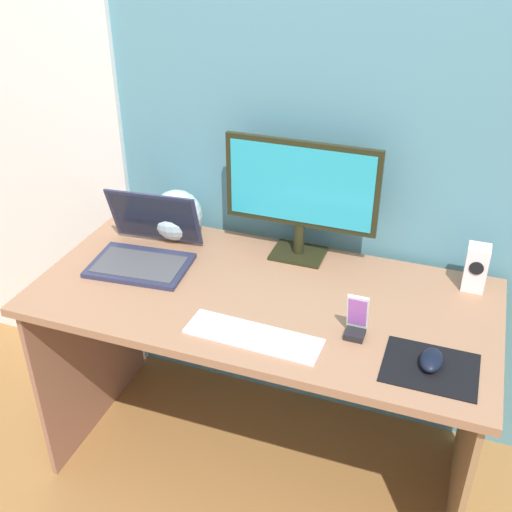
{
  "coord_description": "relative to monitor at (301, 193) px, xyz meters",
  "views": [
    {
      "loc": [
        0.53,
        -1.54,
        1.85
      ],
      "look_at": [
        -0.01,
        -0.02,
        0.89
      ],
      "focal_mm": 43.89,
      "sensor_mm": 36.0,
      "label": 1
    }
  ],
  "objects": [
    {
      "name": "desk",
      "position": [
        -0.04,
        -0.27,
        -0.39
      ],
      "size": [
        1.45,
        0.7,
        0.75
      ],
      "color": "#9B6B4D",
      "rests_on": "ground_plane"
    },
    {
      "name": "mouse",
      "position": [
        0.5,
        -0.44,
        -0.22
      ],
      "size": [
        0.06,
        0.1,
        0.04
      ],
      "primitive_type": "ellipsoid",
      "rotation": [
        0.0,
        0.0,
        -0.05
      ],
      "color": "black",
      "rests_on": "mousepad"
    },
    {
      "name": "ground_plane",
      "position": [
        -0.04,
        -0.27,
        -0.98
      ],
      "size": [
        8.0,
        8.0,
        0.0
      ],
      "primitive_type": "plane",
      "color": "olive"
    },
    {
      "name": "door_left",
      "position": [
        -1.13,
        0.1,
        0.03
      ],
      "size": [
        0.82,
        0.02,
        2.02
      ],
      "primitive_type": "cube",
      "color": "white",
      "rests_on": "ground_plane"
    },
    {
      "name": "monitor",
      "position": [
        0.0,
        0.0,
        0.0
      ],
      "size": [
        0.52,
        0.14,
        0.42
      ],
      "color": "black",
      "rests_on": "desk"
    },
    {
      "name": "wall_back",
      "position": [
        -0.04,
        0.13,
        0.27
      ],
      "size": [
        6.0,
        0.04,
        2.5
      ],
      "primitive_type": "cube",
      "color": "teal",
      "rests_on": "ground_plane"
    },
    {
      "name": "laptop",
      "position": [
        -0.48,
        -0.21,
        -0.19
      ],
      "size": [
        0.35,
        0.32,
        0.22
      ],
      "color": "#292C48",
      "rests_on": "desk"
    },
    {
      "name": "mousepad",
      "position": [
        0.5,
        -0.45,
        -0.24
      ],
      "size": [
        0.25,
        0.2,
        0.0
      ],
      "primitive_type": "cube",
      "color": "black",
      "rests_on": "desk"
    },
    {
      "name": "keyboard_external",
      "position": [
        0.01,
        -0.48,
        -0.23
      ],
      "size": [
        0.4,
        0.13,
        0.01
      ],
      "primitive_type": "cube",
      "rotation": [
        0.0,
        0.0,
        -0.04
      ],
      "color": "white",
      "rests_on": "desk"
    },
    {
      "name": "fishbowl",
      "position": [
        -0.45,
        -0.02,
        -0.15
      ],
      "size": [
        0.18,
        0.18,
        0.18
      ],
      "primitive_type": "sphere",
      "color": "silver",
      "rests_on": "desk"
    },
    {
      "name": "phone_in_dock",
      "position": [
        0.28,
        -0.38,
        -0.19
      ],
      "size": [
        0.06,
        0.06,
        0.14
      ],
      "color": "black",
      "rests_on": "desk"
    },
    {
      "name": "speaker_right",
      "position": [
        0.58,
        -0.01,
        -0.16
      ],
      "size": [
        0.07,
        0.07,
        0.15
      ],
      "color": "white",
      "rests_on": "desk"
    }
  ]
}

